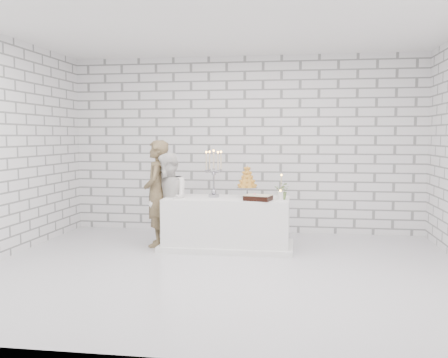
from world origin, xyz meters
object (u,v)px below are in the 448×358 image
groom (157,193)px  candelabra (214,174)px  croquembouche (247,181)px  cake_table (227,223)px  bride (168,200)px

groom → candelabra: (0.86, 0.02, 0.31)m
croquembouche → groom: bearing=-177.3°
cake_table → groom: (-1.07, 0.03, 0.42)m
cake_table → groom: size_ratio=1.13×
cake_table → bride: bearing=-175.2°
bride → cake_table: bearing=60.5°
cake_table → croquembouche: bearing=18.2°
cake_table → candelabra: bearing=167.9°
bride → croquembouche: size_ratio=2.98×
bride → croquembouche: (1.15, 0.17, 0.28)m
bride → croquembouche: 1.20m
candelabra → croquembouche: (0.49, 0.05, -0.11)m
cake_table → candelabra: (-0.21, 0.04, 0.72)m
cake_table → candelabra: size_ratio=2.58×
cake_table → groom: groom is taller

